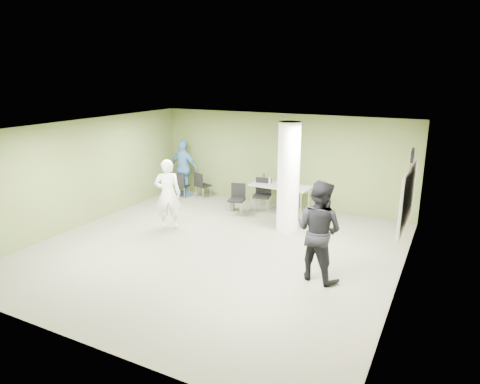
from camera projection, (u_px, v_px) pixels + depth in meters
The scene contains 17 objects.
floor at pixel (215, 249), 9.91m from camera, with size 8.00×8.00×0.00m, color #575745.
ceiling at pixel (213, 128), 9.15m from camera, with size 8.00×8.00×0.00m, color white.
wall_back at pixel (281, 160), 12.96m from camera, with size 8.00×0.02×2.80m, color #4C5B2A.
wall_left at pixel (84, 173), 11.29m from camera, with size 0.02×8.00×2.80m, color #4C5B2A.
wall_right_cream at pixel (404, 218), 7.77m from camera, with size 0.02×8.00×2.80m, color beige.
column at pixel (288, 177), 10.80m from camera, with size 0.56×0.56×2.80m, color silver.
whiteboard at pixel (408, 196), 8.81m from camera, with size 0.05×2.30×1.30m.
wall_clock at pixel (412, 155), 8.58m from camera, with size 0.06×0.32×0.32m.
folding_table at pixel (280, 187), 12.38m from camera, with size 1.75×0.83×1.07m.
wastebasket at pixel (230, 206), 12.69m from camera, with size 0.26×0.26×0.30m, color #4C4C4C.
chair_back_left at pixel (181, 184), 13.81m from camera, with size 0.47×0.47×0.83m.
chair_back_right at pixel (201, 183), 13.83m from camera, with size 0.53×0.53×0.85m.
chair_table_left at pixel (237, 196), 12.30m from camera, with size 0.52×0.52×0.89m.
chair_table_right at pixel (263, 192), 12.54m from camera, with size 0.58×0.58×0.98m.
woman_white at pixel (168, 194), 11.09m from camera, with size 0.67×0.44×1.83m, color silver.
man_black at pixel (319, 231), 8.26m from camera, with size 0.98×0.76×2.01m, color black.
man_blue at pixel (184, 168), 13.96m from camera, with size 1.10×0.46×1.88m, color teal.
Camera 1 is at (4.71, -7.91, 3.94)m, focal length 32.00 mm.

